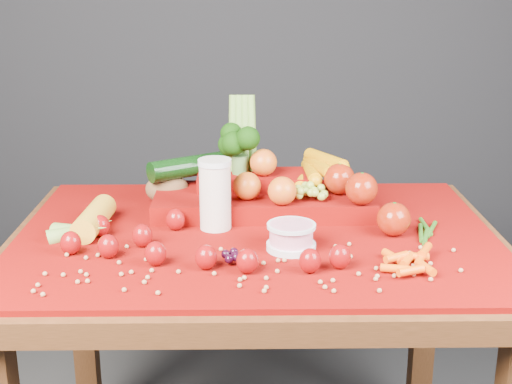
{
  "coord_description": "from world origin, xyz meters",
  "views": [
    {
      "loc": [
        -0.02,
        -1.48,
        1.32
      ],
      "look_at": [
        0.0,
        0.02,
        0.85
      ],
      "focal_mm": 50.0,
      "sensor_mm": 36.0,
      "label": 1
    }
  ],
  "objects_px": {
    "produce_mound": "(271,187)",
    "yogurt_bowl": "(291,236)",
    "table": "(256,277)",
    "milk_glass": "(215,192)"
  },
  "relations": [
    {
      "from": "table",
      "to": "milk_glass",
      "type": "height_order",
      "value": "milk_glass"
    },
    {
      "from": "yogurt_bowl",
      "to": "produce_mound",
      "type": "bearing_deg",
      "value": 97.12
    },
    {
      "from": "table",
      "to": "produce_mound",
      "type": "bearing_deg",
      "value": 76.04
    },
    {
      "from": "produce_mound",
      "to": "milk_glass",
      "type": "bearing_deg",
      "value": -135.76
    },
    {
      "from": "table",
      "to": "yogurt_bowl",
      "type": "height_order",
      "value": "yogurt_bowl"
    },
    {
      "from": "produce_mound",
      "to": "yogurt_bowl",
      "type": "bearing_deg",
      "value": -82.88
    },
    {
      "from": "table",
      "to": "yogurt_bowl",
      "type": "relative_size",
      "value": 10.64
    },
    {
      "from": "table",
      "to": "produce_mound",
      "type": "xyz_separation_m",
      "value": [
        0.04,
        0.16,
        0.16
      ]
    },
    {
      "from": "yogurt_bowl",
      "to": "milk_glass",
      "type": "bearing_deg",
      "value": 140.9
    },
    {
      "from": "yogurt_bowl",
      "to": "produce_mound",
      "type": "xyz_separation_m",
      "value": [
        -0.03,
        0.26,
        0.03
      ]
    }
  ]
}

